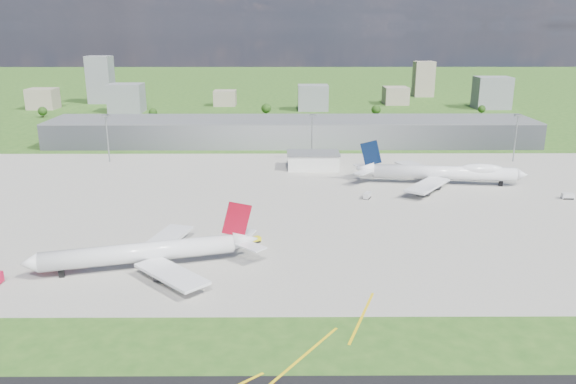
{
  "coord_description": "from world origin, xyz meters",
  "views": [
    {
      "loc": [
        -4.56,
        -182.65,
        71.12
      ],
      "look_at": [
        -3.4,
        26.72,
        9.0
      ],
      "focal_mm": 35.0,
      "sensor_mm": 36.0,
      "label": 1
    }
  ],
  "objects_px": {
    "tug_yellow": "(255,240)",
    "van_white_near": "(367,196)",
    "airliner_red_twin": "(149,253)",
    "airliner_blue_quad": "(444,173)",
    "van_white_far": "(568,196)",
    "fire_truck": "(53,262)"
  },
  "relations": [
    {
      "from": "tug_yellow",
      "to": "van_white_far",
      "type": "xyz_separation_m",
      "value": [
        131.12,
        49.4,
        0.32
      ]
    },
    {
      "from": "airliner_red_twin",
      "to": "tug_yellow",
      "type": "xyz_separation_m",
      "value": [
        31.1,
        20.68,
        -4.13
      ]
    },
    {
      "from": "van_white_far",
      "to": "van_white_near",
      "type": "bearing_deg",
      "value": -177.53
    },
    {
      "from": "airliner_blue_quad",
      "to": "van_white_far",
      "type": "bearing_deg",
      "value": -19.93
    },
    {
      "from": "fire_truck",
      "to": "tug_yellow",
      "type": "bearing_deg",
      "value": 25.09
    },
    {
      "from": "airliner_red_twin",
      "to": "fire_truck",
      "type": "xyz_separation_m",
      "value": [
        -29.55,
        0.39,
        -3.16
      ]
    },
    {
      "from": "airliner_red_twin",
      "to": "fire_truck",
      "type": "bearing_deg",
      "value": -15.74
    },
    {
      "from": "airliner_blue_quad",
      "to": "tug_yellow",
      "type": "height_order",
      "value": "airliner_blue_quad"
    },
    {
      "from": "airliner_blue_quad",
      "to": "fire_truck",
      "type": "bearing_deg",
      "value": -140.75
    },
    {
      "from": "tug_yellow",
      "to": "van_white_near",
      "type": "height_order",
      "value": "van_white_near"
    },
    {
      "from": "van_white_near",
      "to": "van_white_far",
      "type": "height_order",
      "value": "van_white_far"
    },
    {
      "from": "airliner_red_twin",
      "to": "van_white_far",
      "type": "distance_m",
      "value": 176.75
    },
    {
      "from": "airliner_blue_quad",
      "to": "tug_yellow",
      "type": "bearing_deg",
      "value": -132.61
    },
    {
      "from": "airliner_blue_quad",
      "to": "fire_truck",
      "type": "distance_m",
      "value": 172.1
    },
    {
      "from": "tug_yellow",
      "to": "van_white_near",
      "type": "relative_size",
      "value": 0.8
    },
    {
      "from": "fire_truck",
      "to": "tug_yellow",
      "type": "distance_m",
      "value": 63.96
    },
    {
      "from": "airliner_red_twin",
      "to": "van_white_near",
      "type": "xyz_separation_m",
      "value": [
        76.65,
        71.37,
        -3.81
      ]
    },
    {
      "from": "airliner_red_twin",
      "to": "van_white_near",
      "type": "distance_m",
      "value": 104.8
    },
    {
      "from": "airliner_red_twin",
      "to": "fire_truck",
      "type": "distance_m",
      "value": 29.72
    },
    {
      "from": "airliner_blue_quad",
      "to": "van_white_near",
      "type": "distance_m",
      "value": 44.62
    },
    {
      "from": "airliner_red_twin",
      "to": "van_white_near",
      "type": "relative_size",
      "value": 12.45
    },
    {
      "from": "tug_yellow",
      "to": "van_white_near",
      "type": "xyz_separation_m",
      "value": [
        45.55,
        50.69,
        0.32
      ]
    }
  ]
}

